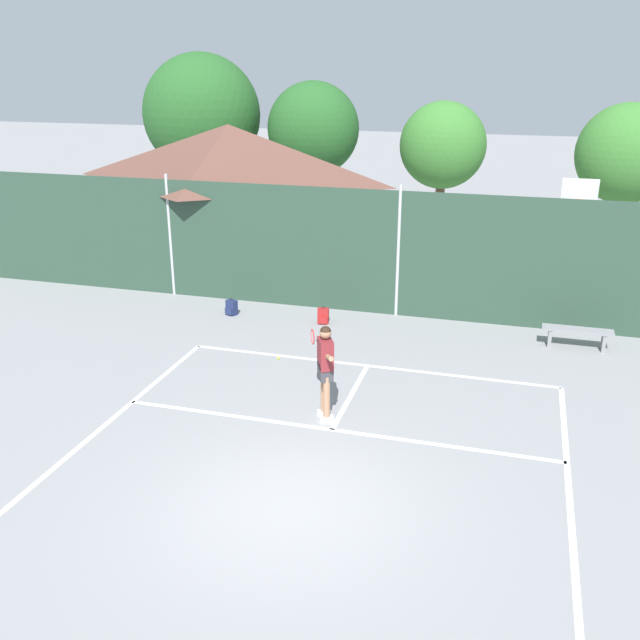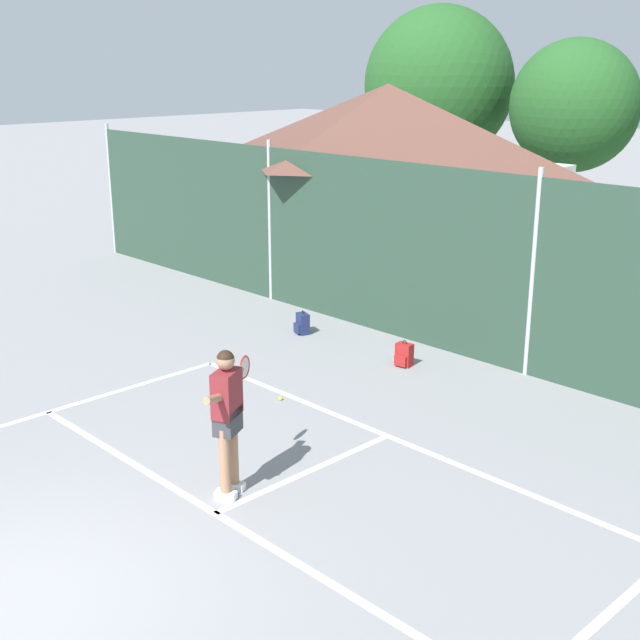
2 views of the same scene
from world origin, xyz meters
name	(u,v)px [view 1 (image 1 of 2)]	position (x,y,z in m)	size (l,w,h in m)	color
ground_plane	(289,506)	(0.00, 0.00, 0.00)	(120.00, 120.00, 0.00)	gray
court_markings	(302,483)	(0.00, 0.65, 0.00)	(8.30, 11.10, 0.01)	white
chainlink_fence	(398,254)	(0.00, 9.00, 1.65)	(26.09, 0.09, 3.45)	#284233
basketball_hoop	(575,227)	(4.34, 10.60, 2.31)	(0.90, 0.67, 3.55)	yellow
clubhouse_building	(231,195)	(-5.94, 12.10, 2.35)	(7.52, 5.21, 4.54)	silver
treeline_backdrop	(429,128)	(-0.75, 19.33, 3.94)	(25.71, 4.43, 6.72)	brown
tennis_player	(325,364)	(-0.25, 2.90, 1.11)	(0.79, 1.26, 1.85)	silver
tennis_ball	(278,358)	(-2.02, 5.28, 0.03)	(0.07, 0.07, 0.07)	#CCE033
backpack_navy	(231,308)	(-4.21, 7.79, 0.19)	(0.32, 0.31, 0.46)	navy
backpack_red	(323,316)	(-1.68, 7.83, 0.19)	(0.30, 0.28, 0.46)	maroon
courtside_bench	(577,333)	(4.48, 7.88, 0.36)	(1.60, 0.36, 0.48)	gray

